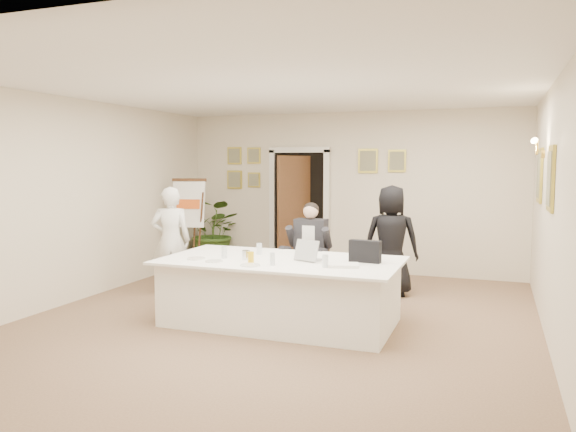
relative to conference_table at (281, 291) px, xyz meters
The scene contains 28 objects.
floor 0.40m from the conference_table, 168.00° to the right, with size 7.00×7.00×0.00m, color brown.
ceiling 2.41m from the conference_table, 168.00° to the right, with size 6.00×7.00×0.02m, color white.
wall_back 3.63m from the conference_table, 91.09° to the left, with size 6.00×0.10×2.80m, color white.
wall_front 3.66m from the conference_table, 91.08° to the right, with size 6.00×0.10×2.80m, color white.
wall_left 3.23m from the conference_table, behind, with size 0.10×7.00×2.80m, color white.
wall_right 3.10m from the conference_table, ahead, with size 0.10×7.00×2.80m, color white.
doorway 3.50m from the conference_table, 106.01° to the left, with size 1.14×0.86×2.20m.
pictures_back_wall 3.85m from the conference_table, 104.07° to the left, with size 3.40×0.06×0.80m, color gold, non-canonical shape.
pictures_right_wall 3.42m from the conference_table, 22.21° to the left, with size 0.06×2.20×0.80m, color gold, non-canonical shape.
wall_sconce 3.51m from the conference_table, 22.71° to the left, with size 0.20×0.30×0.24m, color gold, non-canonical shape.
conference_table is the anchor object (origin of this frame).
seated_man 1.19m from the conference_table, 90.49° to the left, with size 0.60×0.64×1.39m, color black, non-canonical shape.
flip_chart 3.41m from the conference_table, 138.33° to the left, with size 0.58×0.41×1.61m.
standing_man 2.30m from the conference_table, 156.55° to the left, with size 0.57×0.38×1.57m, color white.
standing_woman 2.18m from the conference_table, 62.73° to the left, with size 0.78×0.51×1.60m, color black.
potted_palm 4.09m from the conference_table, 128.69° to the left, with size 1.13×0.98×1.25m, color #30511B.
laptop 0.63m from the conference_table, ahead, with size 0.31×0.34×0.28m, color #B7BABC, non-canonical shape.
laptop_bag 1.12m from the conference_table, ahead, with size 0.37×0.10×0.26m, color black.
paper_stack 0.94m from the conference_table, 14.14° to the right, with size 0.34×0.23×0.03m, color white.
plate_left 1.08m from the conference_table, 160.04° to the right, with size 0.22×0.22×0.01m, color white.
plate_mid 0.88m from the conference_table, 146.47° to the right, with size 0.20×0.20×0.01m, color white.
plate_near 0.67m from the conference_table, 107.35° to the right, with size 0.22×0.22×0.01m, color white.
glass_a 0.82m from the conference_table, 166.14° to the right, with size 0.07×0.07×0.14m, color silver.
glass_b 0.60m from the conference_table, 82.19° to the right, with size 0.06×0.06×0.14m, color silver.
glass_c 0.85m from the conference_table, 26.39° to the right, with size 0.07×0.07×0.14m, color silver.
glass_d 0.65m from the conference_table, 146.83° to the left, with size 0.07×0.07×0.14m, color silver.
oj_glass 0.61m from the conference_table, 123.17° to the right, with size 0.07×0.07×0.13m, color gold.
steel_jug 0.60m from the conference_table, 155.60° to the right, with size 0.10×0.10×0.11m, color silver.
Camera 1 is at (2.43, -6.13, 1.92)m, focal length 35.00 mm.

